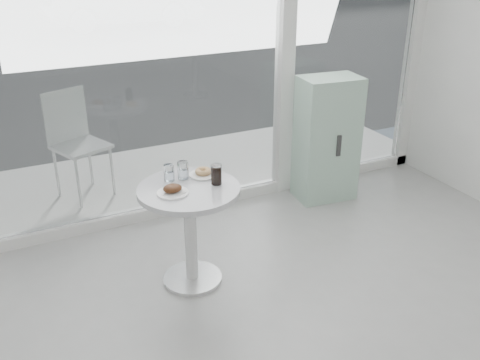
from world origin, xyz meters
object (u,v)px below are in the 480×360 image
water_tumbler_a (169,174)px  car_silver (122,1)px  cola_glass (216,175)px  patio_chair (75,137)px  plate_fritter (173,190)px  mint_cabinet (327,139)px  main_table (190,215)px  plate_donut (203,173)px  water_tumbler_b (183,171)px

water_tumbler_a → car_silver: bearing=76.8°
car_silver → cola_glass: size_ratio=29.19×
patio_chair → plate_fritter: patio_chair is taller
patio_chair → cola_glass: size_ratio=6.98×
mint_cabinet → water_tumbler_a: bearing=-155.2°
plate_fritter → water_tumbler_a: bearing=77.4°
car_silver → plate_fritter: 12.51m
main_table → plate_donut: (0.17, 0.15, 0.24)m
main_table → plate_fritter: size_ratio=3.56×
cola_glass → main_table: bearing=171.4°
mint_cabinet → patio_chair: size_ratio=1.18×
plate_fritter → water_tumbler_b: size_ratio=1.71×
car_silver → water_tumbler_b: car_silver is taller
plate_fritter → water_tumbler_a: water_tumbler_a is taller
water_tumbler_a → patio_chair: bearing=103.2°
mint_cabinet → cola_glass: 1.71m
mint_cabinet → plate_donut: mint_cabinet is taller
patio_chair → water_tumbler_b: size_ratio=8.03×
cola_glass → patio_chair: bearing=109.9°
mint_cabinet → plate_fritter: 2.00m
main_table → car_silver: car_silver is taller
main_table → car_silver: bearing=77.3°
main_table → water_tumbler_b: (0.02, 0.16, 0.28)m
water_tumbler_b → water_tumbler_a: bearing=175.0°
patio_chair → plate_donut: bearing=-90.7°
plate_fritter → plate_donut: (0.30, 0.19, -0.01)m
mint_cabinet → plate_fritter: mint_cabinet is taller
main_table → mint_cabinet: 1.86m
water_tumbler_a → cola_glass: cola_glass is taller
patio_chair → plate_donut: 1.76m
main_table → water_tumbler_a: 0.33m
water_tumbler_b → main_table: bearing=-98.0°
patio_chair → water_tumbler_a: size_ratio=8.50×
main_table → patio_chair: patio_chair is taller
main_table → mint_cabinet: size_ratio=0.64×
main_table → cola_glass: bearing=-8.6°
water_tumbler_a → plate_donut: bearing=-5.5°
patio_chair → main_table: bearing=-97.4°
patio_chair → plate_fritter: (0.33, -1.83, 0.17)m
mint_cabinet → water_tumbler_b: (-1.67, -0.60, 0.23)m
mint_cabinet → plate_fritter: bearing=-149.9°
patio_chair → car_silver: car_silver is taller
main_table → cola_glass: cola_glass is taller
patio_chair → plate_donut: (0.63, -1.64, 0.16)m
mint_cabinet → patio_chair: mint_cabinet is taller
car_silver → plate_fritter: car_silver is taller
plate_donut → water_tumbler_a: 0.25m
patio_chair → mint_cabinet: bearing=-47.2°
mint_cabinet → water_tumbler_a: size_ratio=9.98×
water_tumbler_a → mint_cabinet: bearing=18.5°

